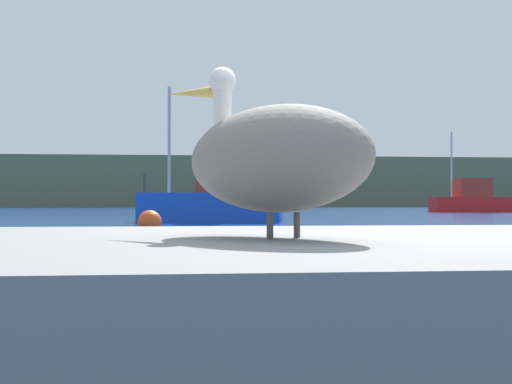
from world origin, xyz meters
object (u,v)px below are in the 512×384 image
at_px(fishing_boat_blue, 212,200).
at_px(mooring_buoy, 150,222).
at_px(pelican, 274,157).
at_px(fishing_boat_red, 479,200).

bearing_deg(fishing_boat_blue, mooring_buoy, 89.64).
height_order(pelican, mooring_buoy, pelican).
xyz_separation_m(pelican, mooring_buoy, (-1.46, 12.28, -0.73)).
relative_size(pelican, fishing_boat_red, 0.17).
bearing_deg(fishing_boat_red, mooring_buoy, 55.98).
height_order(fishing_boat_red, fishing_boat_blue, fishing_boat_red).
relative_size(pelican, fishing_boat_blue, 0.22).
xyz_separation_m(pelican, fishing_boat_red, (19.11, 38.20, -0.19)).
relative_size(fishing_boat_red, fishing_boat_blue, 1.26).
distance_m(pelican, fishing_boat_blue, 20.41).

